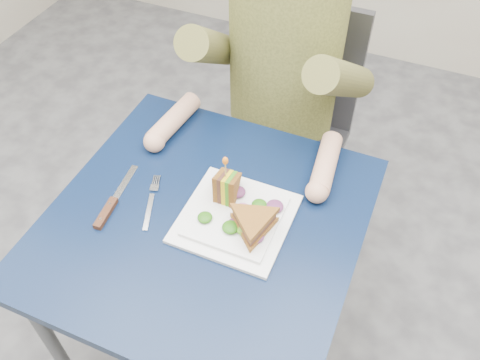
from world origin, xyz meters
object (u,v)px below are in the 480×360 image
at_px(plate, 236,218).
at_px(sandwich_flat, 253,223).
at_px(chair, 288,117).
at_px(table, 206,238).
at_px(fork, 151,203).
at_px(sandwich_upright, 226,187).
at_px(knife, 109,207).
at_px(diner, 284,40).

distance_m(plate, sandwich_flat, 0.07).
height_order(chair, sandwich_flat, chair).
xyz_separation_m(table, fork, (-0.14, -0.01, 0.08)).
height_order(plate, sandwich_flat, sandwich_flat).
relative_size(sandwich_upright, knife, 0.54).
xyz_separation_m(chair, knife, (-0.23, -0.72, 0.20)).
xyz_separation_m(sandwich_flat, sandwich_upright, (-0.10, 0.07, 0.01)).
height_order(table, sandwich_flat, sandwich_flat).
relative_size(plate, knife, 1.17).
height_order(plate, sandwich_upright, sandwich_upright).
bearing_deg(plate, fork, -170.52).
relative_size(table, chair, 0.81).
distance_m(chair, sandwich_upright, 0.63).
relative_size(diner, sandwich_upright, 6.17).
relative_size(chair, diner, 1.25).
bearing_deg(knife, sandwich_flat, 10.37).
xyz_separation_m(table, chair, (0.00, 0.66, -0.11)).
bearing_deg(sandwich_flat, sandwich_upright, 144.95).
bearing_deg(table, chair, 90.00).
relative_size(sandwich_flat, sandwich_upright, 1.59).
distance_m(plate, knife, 0.32).
relative_size(sandwich_flat, knife, 0.87).
bearing_deg(knife, sandwich_upright, 27.73).
relative_size(table, sandwich_upright, 6.22).
bearing_deg(diner, sandwich_upright, -86.65).
bearing_deg(sandwich_upright, fork, -154.72).
relative_size(chair, knife, 4.20).
relative_size(chair, fork, 5.36).
height_order(table, sandwich_upright, sandwich_upright).
distance_m(chair, knife, 0.78).
bearing_deg(chair, fork, -102.22).
xyz_separation_m(chair, fork, (-0.14, -0.67, 0.19)).
relative_size(plate, sandwich_flat, 1.35).
bearing_deg(plate, sandwich_upright, 134.87).
bearing_deg(sandwich_upright, table, -110.98).
xyz_separation_m(table, diner, (-0.00, 0.54, 0.26)).
distance_m(sandwich_flat, sandwich_upright, 0.12).
height_order(sandwich_flat, fork, sandwich_flat).
xyz_separation_m(diner, fork, (-0.14, -0.55, -0.18)).
bearing_deg(diner, chair, 90.00).
xyz_separation_m(chair, sandwich_flat, (0.13, -0.65, 0.23)).
bearing_deg(fork, chair, 77.78).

